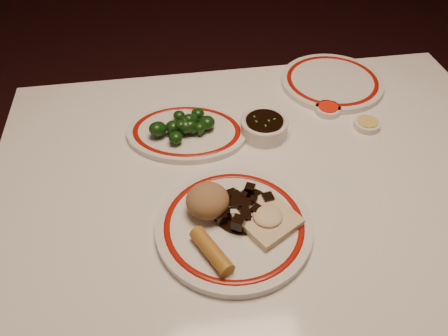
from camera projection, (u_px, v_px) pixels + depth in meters
ground at (254, 336)px, 1.46m from camera, size 7.00×7.00×0.00m
dining_table at (268, 208)px, 1.00m from camera, size 1.20×0.90×0.75m
main_plate at (234, 226)px, 0.83m from camera, size 0.36×0.36×0.02m
rice_mound at (208, 201)px, 0.83m from camera, size 0.08×0.08×0.06m
spring_roll at (212, 251)px, 0.77m from camera, size 0.07×0.11×0.03m
fried_wonton at (267, 219)px, 0.82m from camera, size 0.14×0.14×0.03m
stirfry_heap at (243, 207)px, 0.84m from camera, size 0.12×0.12×0.03m
broccoli_plate at (187, 132)px, 1.04m from camera, size 0.33×0.30×0.02m
broccoli_pile at (184, 125)px, 1.01m from camera, size 0.15×0.11×0.05m
soy_bowl at (264, 127)px, 1.03m from camera, size 0.11×0.11×0.04m
sweet_sour_dish at (328, 109)px, 1.10m from camera, size 0.06×0.06×0.02m
mustard_dish at (367, 124)px, 1.06m from camera, size 0.06×0.06×0.02m
far_plate at (332, 82)px, 1.19m from camera, size 0.35×0.35×0.02m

